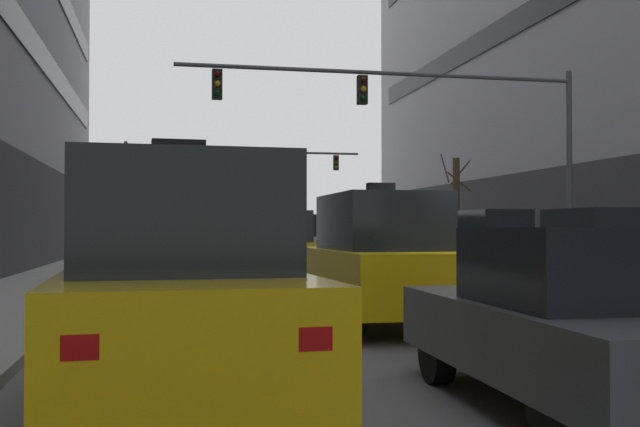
# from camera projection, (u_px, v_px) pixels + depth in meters

# --- Properties ---
(ground_plane) EXTENTS (120.00, 120.00, 0.00)m
(ground_plane) POSITION_uv_depth(u_px,v_px,m) (494.00, 331.00, 11.93)
(ground_plane) COLOR #515156
(lane_stripe_l1_s3) EXTENTS (0.16, 2.00, 0.01)m
(lane_stripe_l1_s3) POSITION_uv_depth(u_px,v_px,m) (327.00, 375.00, 8.31)
(lane_stripe_l1_s3) COLOR silver
(lane_stripe_l1_s3) RESTS_ON ground
(lane_stripe_l1_s4) EXTENTS (0.16, 2.00, 0.01)m
(lane_stripe_l1_s4) POSITION_uv_depth(u_px,v_px,m) (266.00, 321.00, 13.20)
(lane_stripe_l1_s4) COLOR silver
(lane_stripe_l1_s4) RESTS_ON ground
(lane_stripe_l1_s5) EXTENTS (0.16, 2.00, 0.01)m
(lane_stripe_l1_s5) POSITION_uv_depth(u_px,v_px,m) (239.00, 296.00, 18.10)
(lane_stripe_l1_s5) COLOR silver
(lane_stripe_l1_s5) RESTS_ON ground
(lane_stripe_l1_s6) EXTENTS (0.16, 2.00, 0.01)m
(lane_stripe_l1_s6) POSITION_uv_depth(u_px,v_px,m) (223.00, 282.00, 22.99)
(lane_stripe_l1_s6) COLOR silver
(lane_stripe_l1_s6) RESTS_ON ground
(lane_stripe_l1_s7) EXTENTS (0.16, 2.00, 0.01)m
(lane_stripe_l1_s7) POSITION_uv_depth(u_px,v_px,m) (212.00, 272.00, 27.89)
(lane_stripe_l1_s7) COLOR silver
(lane_stripe_l1_s7) RESTS_ON ground
(lane_stripe_l1_s8) EXTENTS (0.16, 2.00, 0.01)m
(lane_stripe_l1_s8) POSITION_uv_depth(u_px,v_px,m) (205.00, 266.00, 32.78)
(lane_stripe_l1_s8) COLOR silver
(lane_stripe_l1_s8) RESTS_ON ground
(lane_stripe_l1_s9) EXTENTS (0.16, 2.00, 0.01)m
(lane_stripe_l1_s9) POSITION_uv_depth(u_px,v_px,m) (200.00, 261.00, 37.68)
(lane_stripe_l1_s9) COLOR silver
(lane_stripe_l1_s9) RESTS_ON ground
(lane_stripe_l1_s10) EXTENTS (0.16, 2.00, 0.01)m
(lane_stripe_l1_s10) POSITION_uv_depth(u_px,v_px,m) (195.00, 257.00, 42.58)
(lane_stripe_l1_s10) COLOR silver
(lane_stripe_l1_s10) RESTS_ON ground
(lane_stripe_l2_s3) EXTENTS (0.16, 2.00, 0.01)m
(lane_stripe_l2_s3) POSITION_uv_depth(u_px,v_px,m) (602.00, 364.00, 8.99)
(lane_stripe_l2_s3) COLOR silver
(lane_stripe_l2_s3) RESTS_ON ground
(lane_stripe_l2_s4) EXTENTS (0.16, 2.00, 0.01)m
(lane_stripe_l2_s4) POSITION_uv_depth(u_px,v_px,m) (448.00, 316.00, 13.88)
(lane_stripe_l2_s4) COLOR silver
(lane_stripe_l2_s4) RESTS_ON ground
(lane_stripe_l2_s5) EXTENTS (0.16, 2.00, 0.01)m
(lane_stripe_l2_s5) POSITION_uv_depth(u_px,v_px,m) (374.00, 293.00, 18.78)
(lane_stripe_l2_s5) COLOR silver
(lane_stripe_l2_s5) RESTS_ON ground
(lane_stripe_l2_s6) EXTENTS (0.16, 2.00, 0.01)m
(lane_stripe_l2_s6) POSITION_uv_depth(u_px,v_px,m) (330.00, 280.00, 23.67)
(lane_stripe_l2_s6) COLOR silver
(lane_stripe_l2_s6) RESTS_ON ground
(lane_stripe_l2_s7) EXTENTS (0.16, 2.00, 0.01)m
(lane_stripe_l2_s7) POSITION_uv_depth(u_px,v_px,m) (302.00, 271.00, 28.57)
(lane_stripe_l2_s7) COLOR silver
(lane_stripe_l2_s7) RESTS_ON ground
(lane_stripe_l2_s8) EXTENTS (0.16, 2.00, 0.01)m
(lane_stripe_l2_s8) POSITION_uv_depth(u_px,v_px,m) (281.00, 265.00, 33.47)
(lane_stripe_l2_s8) COLOR silver
(lane_stripe_l2_s8) RESTS_ON ground
(lane_stripe_l2_s9) EXTENTS (0.16, 2.00, 0.01)m
(lane_stripe_l2_s9) POSITION_uv_depth(u_px,v_px,m) (266.00, 260.00, 38.36)
(lane_stripe_l2_s9) COLOR silver
(lane_stripe_l2_s9) RESTS_ON ground
(lane_stripe_l2_s10) EXTENTS (0.16, 2.00, 0.01)m
(lane_stripe_l2_s10) POSITION_uv_depth(u_px,v_px,m) (255.00, 257.00, 43.26)
(lane_stripe_l2_s10) COLOR silver
(lane_stripe_l2_s10) RESTS_ON ground
(lane_stripe_l3_s4) EXTENTS (0.16, 2.00, 0.01)m
(lane_stripe_l3_s4) POSITION_uv_depth(u_px,v_px,m) (612.00, 312.00, 14.56)
(lane_stripe_l3_s4) COLOR silver
(lane_stripe_l3_s4) RESTS_ON ground
(lane_stripe_l3_s5) EXTENTS (0.16, 2.00, 0.01)m
(lane_stripe_l3_s5) POSITION_uv_depth(u_px,v_px,m) (499.00, 291.00, 19.46)
(lane_stripe_l3_s5) COLOR silver
(lane_stripe_l3_s5) RESTS_ON ground
(lane_stripe_l3_s6) EXTENTS (0.16, 2.00, 0.01)m
(lane_stripe_l3_s6) POSITION_uv_depth(u_px,v_px,m) (432.00, 279.00, 24.35)
(lane_stripe_l3_s6) COLOR silver
(lane_stripe_l3_s6) RESTS_ON ground
(lane_stripe_l3_s7) EXTENTS (0.16, 2.00, 0.01)m
(lane_stripe_l3_s7) POSITION_uv_depth(u_px,v_px,m) (387.00, 270.00, 29.25)
(lane_stripe_l3_s7) COLOR silver
(lane_stripe_l3_s7) RESTS_ON ground
(lane_stripe_l3_s8) EXTENTS (0.16, 2.00, 0.01)m
(lane_stripe_l3_s8) POSITION_uv_depth(u_px,v_px,m) (355.00, 264.00, 34.15)
(lane_stripe_l3_s8) COLOR silver
(lane_stripe_l3_s8) RESTS_ON ground
(lane_stripe_l3_s9) EXTENTS (0.16, 2.00, 0.01)m
(lane_stripe_l3_s9) POSITION_uv_depth(u_px,v_px,m) (331.00, 260.00, 39.04)
(lane_stripe_l3_s9) COLOR silver
(lane_stripe_l3_s9) RESTS_ON ground
(lane_stripe_l3_s10) EXTENTS (0.16, 2.00, 0.01)m
(lane_stripe_l3_s10) POSITION_uv_depth(u_px,v_px,m) (312.00, 256.00, 43.94)
(lane_stripe_l3_s10) COLOR silver
(lane_stripe_l3_s10) RESTS_ON ground
(taxi_driving_0) EXTENTS (1.96, 4.48, 1.85)m
(taxi_driving_0) POSITION_uv_depth(u_px,v_px,m) (303.00, 244.00, 38.40)
(taxi_driving_0) COLOR black
(taxi_driving_0) RESTS_ON ground
(car_driving_1) EXTENTS (1.90, 4.45, 1.66)m
(car_driving_1) POSITION_uv_depth(u_px,v_px,m) (375.00, 252.00, 25.34)
(car_driving_1) COLOR black
(car_driving_1) RESTS_ON ground
(car_driving_2) EXTENTS (1.94, 4.37, 1.62)m
(car_driving_2) POSITION_uv_depth(u_px,v_px,m) (573.00, 321.00, 6.64)
(car_driving_2) COLOR black
(car_driving_2) RESTS_ON ground
(taxi_driving_3) EXTENTS (1.86, 4.42, 2.32)m
(taxi_driving_3) POSITION_uv_depth(u_px,v_px,m) (279.00, 247.00, 22.48)
(taxi_driving_3) COLOR black
(taxi_driving_3) RESTS_ON ground
(car_driving_4) EXTENTS (1.97, 4.61, 2.22)m
(car_driving_4) POSITION_uv_depth(u_px,v_px,m) (322.00, 240.00, 32.94)
(car_driving_4) COLOR black
(car_driving_4) RESTS_ON ground
(taxi_driving_5) EXTENTS (2.07, 4.58, 2.37)m
(taxi_driving_5) POSITION_uv_depth(u_px,v_px,m) (178.00, 290.00, 6.45)
(taxi_driving_5) COLOR black
(taxi_driving_5) RESTS_ON ground
(taxi_driving_6) EXTENTS (1.90, 4.52, 2.37)m
(taxi_driving_6) POSITION_uv_depth(u_px,v_px,m) (381.00, 260.00, 12.55)
(taxi_driving_6) COLOR black
(taxi_driving_6) RESTS_ON ground
(car_parked_2) EXTENTS (1.89, 4.41, 2.13)m
(car_parked_2) POSITION_uv_depth(u_px,v_px,m) (594.00, 250.00, 19.32)
(car_parked_2) COLOR black
(car_parked_2) RESTS_ON ground
(car_parked_3) EXTENTS (2.01, 4.65, 2.24)m
(car_parked_3) POSITION_uv_depth(u_px,v_px,m) (493.00, 244.00, 25.27)
(car_parked_3) COLOR black
(car_parked_3) RESTS_ON ground
(traffic_signal_0) EXTENTS (12.07, 0.35, 6.34)m
(traffic_signal_0) POSITION_uv_depth(u_px,v_px,m) (435.00, 118.00, 22.40)
(traffic_signal_0) COLOR #4C4C51
(traffic_signal_0) RESTS_ON sidewalk_right
(traffic_signal_1) EXTENTS (12.84, 0.35, 6.13)m
(traffic_signal_1) POSITION_uv_depth(u_px,v_px,m) (215.00, 172.00, 41.14)
(traffic_signal_1) COLOR #4C4C51
(traffic_signal_1) RESTS_ON sidewalk_left
(street_tree_0) EXTENTS (1.38, 1.39, 4.93)m
(street_tree_0) POSITION_uv_depth(u_px,v_px,m) (456.00, 208.00, 34.54)
(street_tree_0) COLOR #4C3823
(street_tree_0) RESTS_ON sidewalk_right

